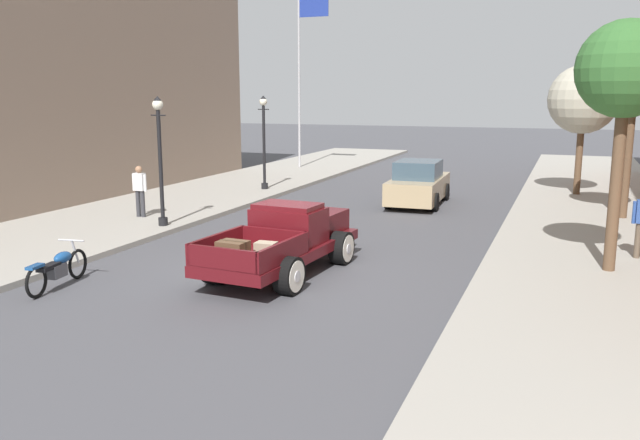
{
  "coord_description": "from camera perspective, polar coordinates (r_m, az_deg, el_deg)",
  "views": [
    {
      "loc": [
        6.28,
        -13.23,
        4.04
      ],
      "look_at": [
        0.64,
        1.38,
        1.0
      ],
      "focal_mm": 36.39,
      "sensor_mm": 36.0,
      "label": 1
    }
  ],
  "objects": [
    {
      "name": "ground_plane",
      "position": [
        15.2,
        -4.14,
        -4.47
      ],
      "size": [
        140.0,
        140.0,
        0.0
      ],
      "primitive_type": "plane",
      "color": "#47474C"
    },
    {
      "name": "sidewalk_left",
      "position": [
        19.34,
        -23.98,
        -1.81
      ],
      "size": [
        5.5,
        64.0,
        0.15
      ],
      "primitive_type": "cube",
      "color": "#9E998E",
      "rests_on": "ground"
    },
    {
      "name": "sidewalk_right",
      "position": [
        13.85,
        24.34,
        -6.66
      ],
      "size": [
        5.5,
        64.0,
        0.15
      ],
      "primitive_type": "cube",
      "color": "#9E998E",
      "rests_on": "ground"
    },
    {
      "name": "hotrod_truck_maroon",
      "position": [
        15.0,
        -2.94,
        -1.69
      ],
      "size": [
        2.42,
        5.03,
        1.58
      ],
      "color": "#510F14",
      "rests_on": "ground"
    },
    {
      "name": "motorcycle_parked",
      "position": [
        14.81,
        -22.08,
        -3.91
      ],
      "size": [
        0.62,
        2.11,
        0.93
      ],
      "color": "black",
      "rests_on": "ground"
    },
    {
      "name": "car_background_tan",
      "position": [
        24.37,
        8.65,
        3.14
      ],
      "size": [
        1.99,
        4.36,
        1.65
      ],
      "color": "tan",
      "rests_on": "ground"
    },
    {
      "name": "pedestrian_sidewalk_left",
      "position": [
        21.61,
        -15.57,
        2.72
      ],
      "size": [
        0.53,
        0.22,
        1.65
      ],
      "color": "#333338",
      "rests_on": "sidewalk_left"
    },
    {
      "name": "street_lamp_near",
      "position": [
        19.84,
        -13.9,
        5.88
      ],
      "size": [
        0.5,
        0.32,
        3.85
      ],
      "color": "black",
      "rests_on": "sidewalk_left"
    },
    {
      "name": "street_lamp_far",
      "position": [
        27.07,
        -4.96,
        7.44
      ],
      "size": [
        0.5,
        0.32,
        3.85
      ],
      "color": "black",
      "rests_on": "sidewalk_left"
    },
    {
      "name": "flagpole",
      "position": [
        35.28,
        -1.51,
        13.79
      ],
      "size": [
        1.74,
        0.16,
        9.16
      ],
      "color": "#B2B2B7",
      "rests_on": "sidewalk_left"
    },
    {
      "name": "street_tree_nearest",
      "position": [
        15.55,
        25.29,
        11.68
      ],
      "size": [
        2.09,
        2.09,
        5.47
      ],
      "color": "brown",
      "rests_on": "sidewalk_right"
    },
    {
      "name": "street_tree_second",
      "position": [
        22.65,
        25.95,
        11.13
      ],
      "size": [
        2.18,
        2.18,
        5.53
      ],
      "color": "brown",
      "rests_on": "sidewalk_right"
    },
    {
      "name": "street_tree_third",
      "position": [
        27.43,
        22.14,
        9.76
      ],
      "size": [
        2.66,
        2.66,
        5.04
      ],
      "color": "brown",
      "rests_on": "sidewalk_right"
    }
  ]
}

